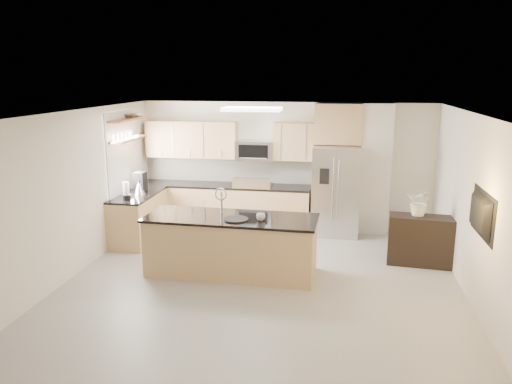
% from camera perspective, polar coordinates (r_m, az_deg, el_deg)
% --- Properties ---
extents(floor, '(6.50, 6.50, 0.00)m').
position_cam_1_polar(floor, '(7.65, 0.44, -10.89)').
color(floor, '#AEABA5').
rests_on(floor, ground).
extents(ceiling, '(6.00, 6.50, 0.02)m').
position_cam_1_polar(ceiling, '(7.01, 0.48, 8.90)').
color(ceiling, silver).
rests_on(ceiling, wall_back).
extents(wall_back, '(6.00, 0.02, 2.60)m').
position_cam_1_polar(wall_back, '(10.37, 3.33, 3.04)').
color(wall_back, silver).
rests_on(wall_back, floor).
extents(wall_front, '(6.00, 0.02, 2.60)m').
position_cam_1_polar(wall_front, '(4.23, -6.75, -12.46)').
color(wall_front, silver).
rests_on(wall_front, floor).
extents(wall_left, '(0.02, 6.50, 2.60)m').
position_cam_1_polar(wall_left, '(8.24, -20.62, -0.46)').
color(wall_left, silver).
rests_on(wall_left, floor).
extents(wall_right, '(0.02, 6.50, 2.60)m').
position_cam_1_polar(wall_right, '(7.38, 24.13, -2.29)').
color(wall_right, silver).
rests_on(wall_right, floor).
extents(back_counter, '(3.55, 0.66, 1.44)m').
position_cam_1_polar(back_counter, '(10.45, -3.62, -1.54)').
color(back_counter, tan).
rests_on(back_counter, floor).
extents(left_counter, '(0.66, 1.50, 0.92)m').
position_cam_1_polar(left_counter, '(9.90, -13.28, -2.78)').
color(left_counter, tan).
rests_on(left_counter, floor).
extents(range, '(0.76, 0.64, 1.14)m').
position_cam_1_polar(range, '(10.31, -0.25, -1.70)').
color(range, black).
rests_on(range, floor).
extents(upper_cabinets, '(3.50, 0.33, 0.75)m').
position_cam_1_polar(upper_cabinets, '(10.35, -3.96, 5.95)').
color(upper_cabinets, tan).
rests_on(upper_cabinets, wall_back).
extents(microwave, '(0.76, 0.40, 0.40)m').
position_cam_1_polar(microwave, '(10.20, -0.14, 4.77)').
color(microwave, '#B1B1B3').
rests_on(microwave, upper_cabinets).
extents(refrigerator, '(0.92, 0.78, 1.78)m').
position_cam_1_polar(refrigerator, '(10.03, 9.09, 0.15)').
color(refrigerator, '#B1B1B3').
rests_on(refrigerator, floor).
extents(partition_column, '(0.60, 0.30, 2.60)m').
position_cam_1_polar(partition_column, '(10.19, 13.47, 2.52)').
color(partition_column, beige).
rests_on(partition_column, floor).
extents(window, '(0.04, 1.15, 1.65)m').
position_cam_1_polar(window, '(9.77, -15.28, 4.05)').
color(window, white).
rests_on(window, wall_left).
extents(shelf_lower, '(0.30, 1.20, 0.04)m').
position_cam_1_polar(shelf_lower, '(9.77, -14.46, 5.87)').
color(shelf_lower, brown).
rests_on(shelf_lower, wall_left).
extents(shelf_upper, '(0.30, 1.20, 0.04)m').
position_cam_1_polar(shelf_upper, '(9.73, -14.59, 8.03)').
color(shelf_upper, brown).
rests_on(shelf_upper, wall_left).
extents(ceiling_fixture, '(1.00, 0.50, 0.06)m').
position_cam_1_polar(ceiling_fixture, '(8.65, -0.46, 9.45)').
color(ceiling_fixture, white).
rests_on(ceiling_fixture, ceiling).
extents(island, '(2.75, 1.06, 1.37)m').
position_cam_1_polar(island, '(8.05, -2.84, -6.05)').
color(island, tan).
rests_on(island, floor).
extents(credenza, '(1.08, 0.53, 0.84)m').
position_cam_1_polar(credenza, '(8.86, 18.26, -5.27)').
color(credenza, black).
rests_on(credenza, floor).
extents(cup, '(0.17, 0.17, 0.11)m').
position_cam_1_polar(cup, '(7.68, 0.56, -2.88)').
color(cup, silver).
rests_on(cup, island).
extents(platter, '(0.48, 0.48, 0.02)m').
position_cam_1_polar(platter, '(7.73, -2.32, -3.12)').
color(platter, black).
rests_on(platter, island).
extents(blender, '(0.14, 0.14, 0.33)m').
position_cam_1_polar(blender, '(9.32, -14.60, -0.01)').
color(blender, black).
rests_on(blender, left_counter).
extents(kettle, '(0.22, 0.22, 0.27)m').
position_cam_1_polar(kettle, '(9.72, -13.22, 0.46)').
color(kettle, '#B1B1B3').
rests_on(kettle, left_counter).
extents(coffee_maker, '(0.20, 0.25, 0.38)m').
position_cam_1_polar(coffee_maker, '(9.95, -13.10, 1.10)').
color(coffee_maker, black).
rests_on(coffee_maker, left_counter).
extents(bowl, '(0.51, 0.51, 0.10)m').
position_cam_1_polar(bowl, '(9.95, -14.01, 8.57)').
color(bowl, '#B1B1B3').
rests_on(bowl, shelf_upper).
extents(flower_vase, '(0.79, 0.75, 0.69)m').
position_cam_1_polar(flower_vase, '(8.69, 18.30, -0.37)').
color(flower_vase, white).
rests_on(flower_vase, credenza).
extents(television, '(0.14, 1.08, 0.62)m').
position_cam_1_polar(television, '(7.16, 23.86, -2.31)').
color(television, black).
rests_on(television, wall_right).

